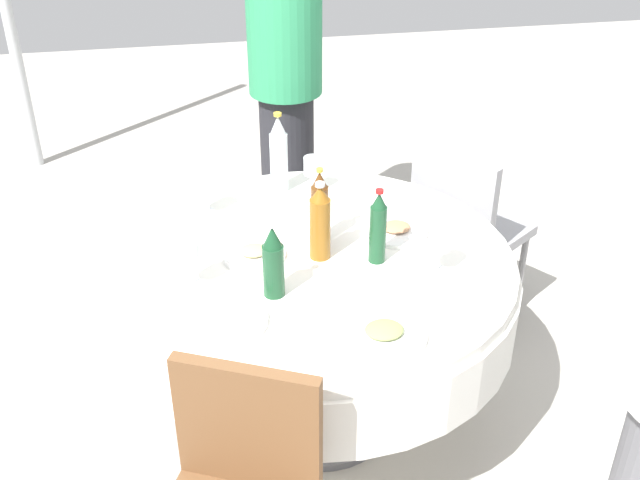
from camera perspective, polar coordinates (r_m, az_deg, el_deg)
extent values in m
plane|color=#B7B2A8|center=(3.06, 0.00, -13.00)|extent=(10.00, 10.00, 0.00)
cylinder|color=white|center=(2.61, 0.00, -1.60)|extent=(1.33, 1.33, 0.04)
cylinder|color=white|center=(2.69, 0.00, -3.93)|extent=(1.36, 1.36, 0.22)
cylinder|color=slate|center=(2.90, 0.00, -9.60)|extent=(0.14, 0.14, 0.48)
cylinder|color=slate|center=(3.05, 0.00, -12.79)|extent=(0.56, 0.56, 0.03)
cylinder|color=silver|center=(2.98, -3.07, 5.76)|extent=(0.07, 0.07, 0.24)
cone|color=silver|center=(2.92, -3.15, 8.51)|extent=(0.06, 0.06, 0.08)
cylinder|color=gold|center=(2.90, -3.18, 9.31)|extent=(0.03, 0.03, 0.01)
cylinder|color=#194728|center=(2.37, -3.47, -2.29)|extent=(0.07, 0.07, 0.18)
cone|color=#194728|center=(2.31, -3.57, 0.25)|extent=(0.06, 0.06, 0.07)
cylinder|color=silver|center=(2.29, -3.60, 1.11)|extent=(0.02, 0.02, 0.01)
cylinder|color=#194728|center=(2.54, 4.31, 0.42)|extent=(0.06, 0.06, 0.20)
cone|color=#194728|center=(2.47, 4.42, 2.97)|extent=(0.05, 0.05, 0.05)
cylinder|color=red|center=(2.46, 4.45, 3.63)|extent=(0.03, 0.03, 0.01)
cylinder|color=#593314|center=(2.64, -0.03, 1.90)|extent=(0.06, 0.06, 0.21)
cone|color=#593314|center=(2.57, -0.03, 4.52)|extent=(0.05, 0.05, 0.06)
cylinder|color=gold|center=(2.56, -0.03, 5.22)|extent=(0.02, 0.02, 0.01)
cylinder|color=#8C5619|center=(2.55, -0.01, 0.87)|extent=(0.07, 0.07, 0.22)
cone|color=#8C5619|center=(2.48, -0.01, 3.54)|extent=(0.06, 0.06, 0.05)
cylinder|color=silver|center=(2.47, -0.01, 4.18)|extent=(0.03, 0.03, 0.01)
cylinder|color=white|center=(2.50, -9.40, -3.18)|extent=(0.06, 0.06, 0.00)
cylinder|color=white|center=(2.47, -9.49, -2.33)|extent=(0.01, 0.01, 0.08)
cylinder|color=white|center=(2.43, -9.65, -0.79)|extent=(0.08, 0.08, 0.07)
cylinder|color=white|center=(2.90, -8.43, 2.11)|extent=(0.06, 0.06, 0.00)
cylinder|color=white|center=(2.88, -8.48, 2.78)|extent=(0.01, 0.01, 0.07)
cylinder|color=white|center=(2.85, -8.59, 4.02)|extent=(0.08, 0.08, 0.07)
cylinder|color=white|center=(2.56, 8.72, -2.20)|extent=(0.06, 0.06, 0.00)
cylinder|color=white|center=(2.54, 8.79, -1.38)|extent=(0.01, 0.01, 0.08)
cylinder|color=white|center=(2.50, 8.93, 0.04)|extent=(0.07, 0.07, 0.06)
cylinder|color=maroon|center=(2.51, 8.89, -0.31)|extent=(0.06, 0.06, 0.03)
cylinder|color=white|center=(3.02, -0.56, 3.75)|extent=(0.06, 0.06, 0.00)
cylinder|color=white|center=(3.01, -0.56, 4.36)|extent=(0.01, 0.01, 0.07)
cylinder|color=white|center=(2.98, -0.57, 5.55)|extent=(0.07, 0.07, 0.07)
cylinder|color=white|center=(2.75, 5.66, 0.66)|extent=(0.23, 0.23, 0.02)
ellipsoid|color=tan|center=(2.74, 5.68, 0.98)|extent=(0.10, 0.09, 0.02)
cylinder|color=white|center=(2.61, -4.93, -1.12)|extent=(0.22, 0.22, 0.02)
ellipsoid|color=tan|center=(2.60, -4.95, -0.78)|extent=(0.10, 0.09, 0.02)
cylinder|color=white|center=(2.25, 4.78, -7.03)|extent=(0.25, 0.25, 0.02)
ellipsoid|color=#8C9E59|center=(2.24, 4.80, -6.66)|extent=(0.11, 0.10, 0.02)
cylinder|color=white|center=(2.31, -6.81, -6.00)|extent=(0.24, 0.24, 0.02)
cube|color=silver|center=(2.47, 3.10, -3.27)|extent=(0.16, 0.11, 0.00)
cube|color=silver|center=(2.85, -4.93, 1.77)|extent=(0.12, 0.16, 0.00)
cylinder|color=#26262B|center=(3.81, -2.41, 4.74)|extent=(0.26, 0.26, 0.88)
cylinder|color=#2D8C59|center=(3.55, -2.68, 15.49)|extent=(0.34, 0.34, 0.60)
cube|color=brown|center=(2.09, -5.39, -13.84)|extent=(0.38, 0.21, 0.42)
cube|color=#99999E|center=(3.39, 11.27, 0.72)|extent=(0.56, 0.56, 0.04)
cube|color=#99999E|center=(3.16, 9.79, 2.84)|extent=(0.26, 0.35, 0.42)
cylinder|color=gray|center=(3.57, 14.68, -2.54)|extent=(0.03, 0.03, 0.43)
cylinder|color=gray|center=(3.71, 10.27, -0.54)|extent=(0.03, 0.03, 0.43)
cylinder|color=gray|center=(3.32, 11.58, -4.90)|extent=(0.03, 0.03, 0.43)
cylinder|color=gray|center=(3.48, 6.99, -2.63)|extent=(0.03, 0.03, 0.43)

